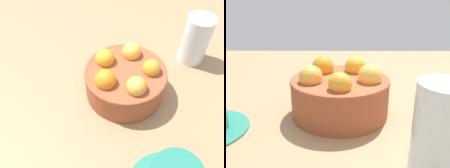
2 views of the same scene
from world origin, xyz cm
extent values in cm
cube|color=#997551|center=(0.00, 0.00, -2.50)|extent=(124.08, 103.61, 4.99)
cylinder|color=#9E4C2D|center=(0.00, 0.00, 3.23)|extent=(16.50, 16.50, 6.45)
torus|color=#9E4C2D|center=(0.00, 0.00, 6.05)|extent=(16.70, 16.70, 1.00)
sphere|color=gold|center=(-4.70, -1.74, 7.28)|extent=(3.87, 3.87, 3.87)
sphere|color=orange|center=(0.20, -5.01, 7.28)|extent=(3.57, 3.57, 3.57)
sphere|color=#F4B246|center=(4.83, -1.36, 7.28)|extent=(3.96, 3.96, 3.96)
sphere|color=gold|center=(2.78, 4.17, 7.28)|extent=(3.93, 3.93, 3.93)
sphere|color=orange|center=(-3.11, 3.94, 7.28)|extent=(4.06, 4.06, 4.06)
cylinder|color=silver|center=(10.66, -16.53, 5.77)|extent=(6.12, 6.12, 11.55)
camera|label=1|loc=(-32.11, 2.61, 39.75)|focal=37.35mm
camera|label=2|loc=(-0.10, -39.13, 19.57)|focal=39.54mm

